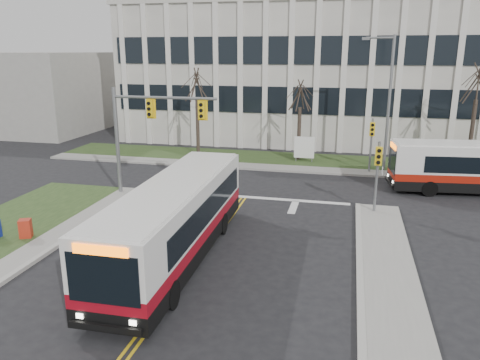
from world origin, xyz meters
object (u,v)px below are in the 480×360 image
at_px(directory_sign, 304,148).
at_px(newspaper_box_red, 26,230).
at_px(bus_main, 176,222).
at_px(streetlight, 387,97).

distance_m(directory_sign, newspaper_box_red, 20.67).
relative_size(directory_sign, newspaper_box_red, 2.11).
xyz_separation_m(bus_main, newspaper_box_red, (-7.26, 0.27, -1.09)).
distance_m(directory_sign, bus_main, 18.29).
distance_m(streetlight, bus_main, 19.25).
xyz_separation_m(streetlight, directory_sign, (-5.53, 1.30, -4.02)).
xyz_separation_m(directory_sign, bus_main, (-3.37, -17.97, 0.40)).
height_order(streetlight, bus_main, streetlight).
bearing_deg(streetlight, directory_sign, 166.77).
bearing_deg(streetlight, bus_main, -118.10).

